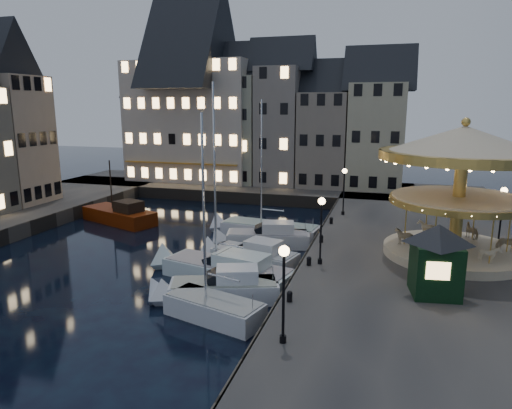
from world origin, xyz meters
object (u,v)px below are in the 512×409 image
(streetlamp_b, at_px, (321,221))
(bollard_b, at_px, (309,261))
(bollard_d, at_px, (331,220))
(motorboat_e, at_px, (263,238))
(motorboat_c, at_px, (223,269))
(carousel, at_px, (462,167))
(streetlamp_d, at_px, (502,208))
(motorboat_a, at_px, (206,307))
(bollard_a, at_px, (290,296))
(motorboat_b, at_px, (217,290))
(red_fishing_boat, at_px, (121,216))
(motorboat_d, at_px, (249,256))
(ticket_kiosk, at_px, (437,248))
(motorboat_f, at_px, (264,230))
(streetlamp_c, at_px, (344,185))
(bollard_c, at_px, (321,238))
(streetlamp_a, at_px, (284,280))

(streetlamp_b, distance_m, bollard_b, 2.54)
(bollard_d, relative_size, motorboat_e, 0.08)
(motorboat_c, height_order, carousel, motorboat_c)
(streetlamp_b, xyz_separation_m, streetlamp_d, (11.30, 7.00, 0.00))
(motorboat_a, distance_m, carousel, 17.89)
(streetlamp_d, xyz_separation_m, bollard_a, (-11.90, -13.00, -2.41))
(motorboat_b, xyz_separation_m, red_fishing_boat, (-15.13, 13.81, 0.07))
(motorboat_d, distance_m, ticket_kiosk, 12.95)
(motorboat_f, xyz_separation_m, red_fishing_boat, (-14.14, 0.34, 0.18))
(streetlamp_d, height_order, motorboat_b, streetlamp_d)
(motorboat_d, relative_size, motorboat_f, 0.56)
(motorboat_b, bearing_deg, motorboat_a, -85.39)
(motorboat_f, height_order, ticket_kiosk, motorboat_f)
(red_fishing_boat, bearing_deg, motorboat_b, -42.38)
(red_fishing_boat, bearing_deg, streetlamp_c, 10.77)
(streetlamp_b, distance_m, streetlamp_d, 13.29)
(red_fishing_boat, bearing_deg, carousel, -11.31)
(bollard_c, height_order, motorboat_c, motorboat_c)
(ticket_kiosk, bearing_deg, red_fishing_boat, 154.63)
(motorboat_c, bearing_deg, motorboat_b, -75.05)
(motorboat_b, height_order, red_fishing_boat, red_fishing_boat)
(red_fishing_boat, bearing_deg, motorboat_a, -46.09)
(streetlamp_c, bearing_deg, bollard_c, -93.81)
(motorboat_e, bearing_deg, streetlamp_d, 1.74)
(motorboat_b, relative_size, motorboat_e, 0.95)
(bollard_d, bearing_deg, streetlamp_c, 80.27)
(streetlamp_a, relative_size, motorboat_d, 0.59)
(motorboat_f, bearing_deg, bollard_c, -40.65)
(motorboat_f, height_order, carousel, motorboat_f)
(bollard_c, relative_size, red_fishing_boat, 0.07)
(bollard_a, height_order, red_fishing_boat, red_fishing_boat)
(ticket_kiosk, bearing_deg, bollard_b, 160.06)
(streetlamp_a, distance_m, carousel, 16.43)
(streetlamp_a, xyz_separation_m, bollard_d, (-0.60, 20.00, -2.41))
(streetlamp_a, height_order, red_fishing_boat, red_fishing_boat)
(bollard_d, distance_m, motorboat_b, 14.93)
(streetlamp_c, distance_m, motorboat_b, 18.73)
(streetlamp_c, height_order, motorboat_b, streetlamp_c)
(streetlamp_b, distance_m, motorboat_d, 6.47)
(motorboat_d, bearing_deg, bollard_b, -27.90)
(motorboat_a, xyz_separation_m, ticket_kiosk, (11.38, 3.24, 3.29))
(bollard_a, height_order, motorboat_b, motorboat_b)
(ticket_kiosk, bearing_deg, motorboat_f, 135.51)
(streetlamp_d, bearing_deg, ticket_kiosk, -116.25)
(bollard_a, bearing_deg, motorboat_d, 120.00)
(motorboat_a, relative_size, motorboat_d, 1.50)
(motorboat_a, xyz_separation_m, motorboat_d, (-0.15, 8.18, 0.10))
(streetlamp_b, height_order, motorboat_a, motorboat_a)
(streetlamp_b, height_order, motorboat_f, motorboat_f)
(bollard_a, xyz_separation_m, motorboat_c, (-5.41, 4.86, -0.92))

